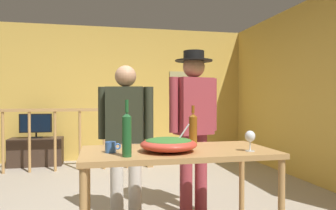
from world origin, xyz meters
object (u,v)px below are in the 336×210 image
(stair_railing, at_px, (82,131))
(wine_glass, at_px, (250,137))
(flat_screen_tv, at_px, (36,124))
(person_standing_left, at_px, (126,130))
(wine_bottle_amber, at_px, (193,128))
(serving_table, at_px, (178,159))
(wine_bottle_green, at_px, (127,133))
(person_standing_right, at_px, (194,117))
(tv_console, at_px, (36,152))
(framed_picture, at_px, (180,82))
(salad_bowl, at_px, (169,144))
(mug_blue, at_px, (111,147))

(stair_railing, distance_m, wine_glass, 3.53)
(flat_screen_tv, height_order, person_standing_left, person_standing_left)
(wine_glass, xyz_separation_m, wine_bottle_amber, (-0.31, 0.45, 0.03))
(stair_railing, distance_m, wine_bottle_amber, 3.00)
(serving_table, xyz_separation_m, wine_bottle_green, (-0.42, -0.23, 0.24))
(wine_glass, xyz_separation_m, person_standing_right, (-0.17, 0.92, 0.10))
(wine_bottle_amber, height_order, person_standing_left, person_standing_left)
(flat_screen_tv, distance_m, wine_bottle_green, 4.02)
(person_standing_left, relative_size, person_standing_right, 0.90)
(stair_railing, xyz_separation_m, wine_glass, (1.40, -3.24, 0.24))
(tv_console, distance_m, serving_table, 4.01)
(wine_glass, xyz_separation_m, person_standing_left, (-0.86, 0.92, -0.02))
(flat_screen_tv, distance_m, person_standing_right, 3.53)
(framed_picture, distance_m, serving_table, 4.10)
(framed_picture, xyz_separation_m, stair_railing, (-1.91, -0.85, -0.88))
(wine_bottle_green, bearing_deg, stair_railing, 98.12)
(flat_screen_tv, distance_m, person_standing_left, 3.16)
(stair_railing, distance_m, flat_screen_tv, 0.99)
(framed_picture, height_order, serving_table, framed_picture)
(person_standing_right, bearing_deg, stair_railing, -77.26)
(serving_table, height_order, wine_glass, wine_glass)
(salad_bowl, bearing_deg, wine_bottle_green, -155.17)
(serving_table, bearing_deg, flat_screen_tv, 115.64)
(serving_table, distance_m, salad_bowl, 0.18)
(person_standing_left, bearing_deg, wine_glass, 148.50)
(person_standing_left, bearing_deg, mug_blue, 92.56)
(framed_picture, height_order, person_standing_right, framed_picture)
(wine_bottle_green, relative_size, person_standing_right, 0.23)
(framed_picture, relative_size, flat_screen_tv, 0.83)
(stair_railing, height_order, tv_console, stair_railing)
(flat_screen_tv, bearing_deg, wine_glass, -59.41)
(stair_railing, xyz_separation_m, wine_bottle_green, (0.47, -3.27, 0.29))
(framed_picture, relative_size, wine_glass, 2.89)
(wine_glass, relative_size, mug_blue, 1.35)
(salad_bowl, bearing_deg, person_standing_right, 61.19)
(framed_picture, bearing_deg, salad_bowl, -105.69)
(wine_glass, bearing_deg, tv_console, 120.38)
(wine_glass, height_order, person_standing_left, person_standing_left)
(tv_console, height_order, wine_bottle_green, wine_bottle_green)
(wine_glass, distance_m, wine_bottle_green, 0.94)
(flat_screen_tv, height_order, salad_bowl, salad_bowl)
(flat_screen_tv, relative_size, wine_bottle_green, 1.39)
(serving_table, relative_size, wine_bottle_green, 3.79)
(wine_bottle_amber, distance_m, wine_bottle_green, 0.78)
(tv_console, relative_size, salad_bowl, 2.09)
(flat_screen_tv, bearing_deg, stair_railing, -32.76)
(salad_bowl, distance_m, wine_bottle_amber, 0.45)
(tv_console, xyz_separation_m, wine_bottle_green, (1.29, -3.83, 0.70))
(tv_console, distance_m, flat_screen_tv, 0.50)
(serving_table, bearing_deg, wine_bottle_amber, 51.09)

